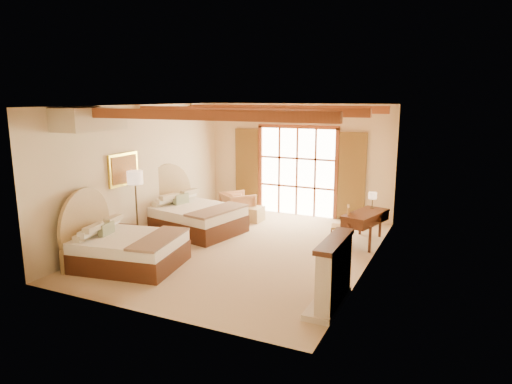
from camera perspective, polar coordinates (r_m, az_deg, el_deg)
The scene contains 19 objects.
floor at distance 10.43m, azimuth -1.47°, elevation -7.09°, with size 7.00×7.00×0.00m, color tan.
wall_back at distance 13.22m, azimuth 5.26°, elevation 4.02°, with size 5.50×5.50×0.00m, color beige.
wall_left at distance 11.51m, azimuth -13.89°, elevation 2.56°, with size 7.00×7.00×0.00m, color beige.
wall_right at distance 9.17m, azimuth 14.07°, elevation 0.27°, with size 7.00×7.00×0.00m, color beige.
ceiling at distance 9.88m, azimuth -1.57°, elevation 10.77°, with size 7.00×7.00×0.00m, color #BC6F34.
ceiling_beams at distance 9.88m, azimuth -1.57°, elevation 10.07°, with size 5.39×4.60×0.18m, color brown, non-canonical shape.
french_doors at distance 13.22m, azimuth 5.14°, elevation 2.48°, with size 3.95×0.08×2.60m.
fireplace at distance 7.63m, azimuth 9.57°, elevation -10.42°, with size 0.46×1.40×1.16m.
painting at distance 10.89m, azimuth -16.20°, elevation 2.73°, with size 0.06×0.95×0.75m.
canopy_valance at distance 9.65m, azimuth -20.13°, elevation 8.56°, with size 0.70×1.40×0.45m, color beige.
bed_near at distance 9.75m, azimuth -16.38°, elevation -6.41°, with size 2.31×1.88×1.36m.
bed_far at distance 11.79m, azimuth -8.22°, elevation -2.78°, with size 2.49×2.05×1.44m.
nightstand at distance 10.74m, azimuth -16.14°, elevation -5.52°, with size 0.44×0.44×0.53m, color #482112.
floor_lamp at distance 10.90m, azimuth -14.87°, elevation 1.22°, with size 0.36×0.36×1.71m.
armchair at distance 12.89m, azimuth -2.28°, elevation -1.68°, with size 0.80×0.83×0.75m, color #B0764C.
ottoman at distance 12.65m, azimuth -0.45°, elevation -2.76°, with size 0.54×0.54×0.40m, color tan.
desk at distance 11.03m, azimuth 13.47°, elevation -4.22°, with size 0.93×1.48×0.74m.
desk_chair at distance 10.90m, azimuth 10.54°, elevation -4.91°, with size 0.49×0.48×0.90m.
desk_lamp at distance 11.34m, azimuth 14.38°, elevation -0.51°, with size 0.19×0.19×0.39m.
Camera 1 is at (4.40, -8.84, 3.37)m, focal length 32.00 mm.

